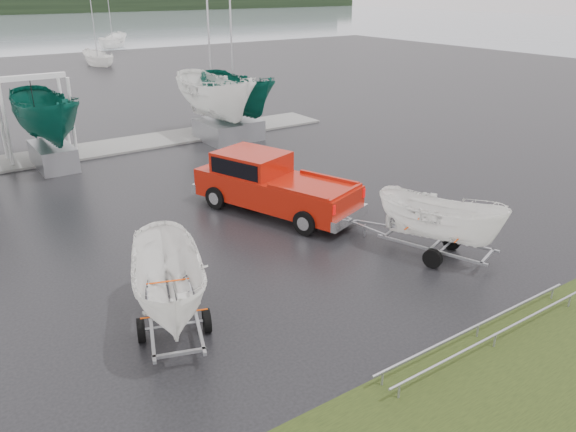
{
  "coord_description": "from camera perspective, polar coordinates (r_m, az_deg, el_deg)",
  "views": [
    {
      "loc": [
        -6.5,
        -16.24,
        8.1
      ],
      "look_at": [
        2.93,
        -2.53,
        1.2
      ],
      "focal_mm": 35.0,
      "sensor_mm": 36.0,
      "label": 1
    }
  ],
  "objects": [
    {
      "name": "ground_plane",
      "position": [
        19.27,
        -11.53,
        -2.81
      ],
      "size": [
        120.0,
        120.0,
        0.0
      ],
      "primitive_type": "plane",
      "color": "black",
      "rests_on": "ground"
    },
    {
      "name": "dock",
      "position": [
        31.02,
        -21.32,
        5.93
      ],
      "size": [
        30.0,
        3.0,
        0.12
      ],
      "primitive_type": "cube",
      "color": "gray",
      "rests_on": "ground"
    },
    {
      "name": "pickup_truck",
      "position": [
        21.34,
        -2.01,
        3.47
      ],
      "size": [
        4.26,
        6.91,
        2.18
      ],
      "rotation": [
        0.0,
        0.0,
        0.34
      ],
      "color": "#9A1408",
      "rests_on": "ground"
    },
    {
      "name": "trailer_hitched",
      "position": [
        17.73,
        15.58,
        3.46
      ],
      "size": [
        2.31,
        3.79,
        4.7
      ],
      "rotation": [
        0.0,
        0.0,
        0.34
      ],
      "color": "#95989E",
      "rests_on": "ground"
    },
    {
      "name": "trailer_parked",
      "position": [
        13.37,
        -12.36,
        -1.32
      ],
      "size": [
        2.29,
        3.79,
        5.19
      ],
      "rotation": [
        0.0,
        0.0,
        -0.33
      ],
      "color": "#95989E",
      "rests_on": "ground"
    },
    {
      "name": "boat_hoist",
      "position": [
        30.19,
        -24.4,
        10.2
      ],
      "size": [
        3.3,
        2.18,
        4.12
      ],
      "color": "silver",
      "rests_on": "ground"
    },
    {
      "name": "keelboat_1",
      "position": [
        28.25,
        -23.81,
        12.38
      ],
      "size": [
        2.53,
        3.2,
        7.83
      ],
      "color": "#95989E",
      "rests_on": "ground"
    },
    {
      "name": "keelboat_2",
      "position": [
        30.88,
        -7.48,
        15.19
      ],
      "size": [
        2.67,
        3.2,
        10.85
      ],
      "color": "#95989E",
      "rests_on": "ground"
    },
    {
      "name": "keelboat_3",
      "position": [
        31.88,
        -5.24,
        14.99
      ],
      "size": [
        2.5,
        3.2,
        10.67
      ],
      "color": "#95989E",
      "rests_on": "ground"
    },
    {
      "name": "mast_rack_2",
      "position": [
        14.68,
        19.56,
        -10.8
      ],
      "size": [
        7.0,
        0.56,
        0.06
      ],
      "color": "#95989E",
      "rests_on": "ground"
    },
    {
      "name": "moored_boat_2",
      "position": [
        65.91,
        -18.7,
        14.34
      ],
      "size": [
        2.38,
        2.44,
        11.08
      ],
      "rotation": [
        0.0,
        0.0,
        3.17
      ],
      "color": "white",
      "rests_on": "ground"
    },
    {
      "name": "moored_boat_3",
      "position": [
        84.99,
        -17.32,
        16.09
      ],
      "size": [
        3.9,
        3.91,
        11.64
      ],
      "rotation": [
        0.0,
        0.0,
        2.46
      ],
      "color": "white",
      "rests_on": "ground"
    }
  ]
}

